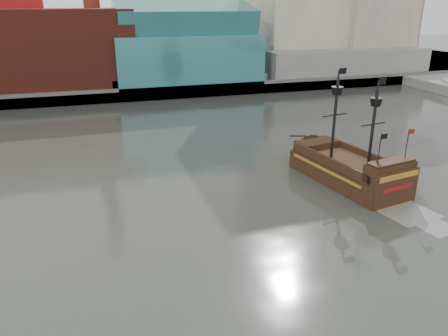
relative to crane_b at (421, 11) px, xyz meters
name	(u,v)px	position (x,y,z in m)	size (l,w,h in m)	color
ground	(274,282)	(-88.23, -92.00, -15.57)	(400.00, 400.00, 0.00)	#2A2C27
promenade_far	(129,74)	(-88.23, 0.00, -14.57)	(220.00, 60.00, 2.00)	slate
seawall	(145,94)	(-88.23, -29.50, -14.27)	(220.00, 1.00, 2.60)	#4C4C49
crane_b	(421,11)	(0.00, 0.00, 0.00)	(19.10, 4.00, 26.25)	slate
pirate_ship	(348,172)	(-73.48, -77.99, -14.41)	(7.76, 17.68, 12.79)	black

